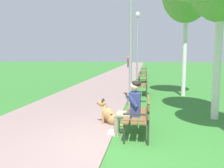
% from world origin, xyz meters
% --- Properties ---
extents(ground_plane, '(120.00, 120.00, 0.00)m').
position_xyz_m(ground_plane, '(0.00, 0.00, 0.00)').
color(ground_plane, '#33752D').
extents(paved_path, '(3.48, 60.00, 0.04)m').
position_xyz_m(paved_path, '(-1.88, 24.00, 0.02)').
color(paved_path, gray).
rests_on(paved_path, ground).
extents(park_bench_near, '(0.55, 1.50, 0.85)m').
position_xyz_m(park_bench_near, '(0.46, 0.93, 0.51)').
color(park_bench_near, brown).
rests_on(park_bench_near, ground).
extents(park_bench_mid, '(0.55, 1.50, 0.85)m').
position_xyz_m(park_bench_mid, '(0.43, 6.42, 0.51)').
color(park_bench_mid, brown).
rests_on(park_bench_mid, ground).
extents(park_bench_far, '(0.55, 1.50, 0.85)m').
position_xyz_m(park_bench_far, '(0.41, 11.46, 0.51)').
color(park_bench_far, brown).
rests_on(park_bench_far, ground).
extents(park_bench_furthest, '(0.55, 1.50, 0.85)m').
position_xyz_m(park_bench_furthest, '(0.39, 16.72, 0.51)').
color(park_bench_furthest, brown).
rests_on(park_bench_furthest, ground).
extents(person_seated_on_near_bench, '(0.74, 0.49, 1.25)m').
position_xyz_m(person_seated_on_near_bench, '(0.25, 0.80, 0.68)').
color(person_seated_on_near_bench, gray).
rests_on(person_seated_on_near_bench, ground).
extents(dog_shepherd, '(0.83, 0.37, 0.71)m').
position_xyz_m(dog_shepherd, '(-0.32, 1.48, 0.26)').
color(dog_shepherd, '#B27F47').
rests_on(dog_shepherd, ground).
extents(lamp_post_near, '(0.24, 0.24, 4.61)m').
position_xyz_m(lamp_post_near, '(0.02, 4.04, 2.38)').
color(lamp_post_near, gray).
rests_on(lamp_post_near, ground).
extents(lamp_post_mid, '(0.24, 0.24, 4.26)m').
position_xyz_m(lamp_post_mid, '(0.05, 9.33, 2.20)').
color(lamp_post_mid, gray).
rests_on(lamp_post_mid, ground).
extents(pedestrian_distant, '(0.32, 0.22, 1.65)m').
position_xyz_m(pedestrian_distant, '(-2.12, 30.34, 0.84)').
color(pedestrian_distant, '#383842').
rests_on(pedestrian_distant, ground).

